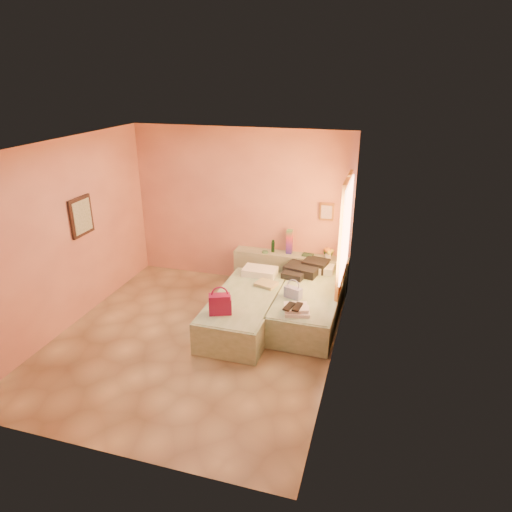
% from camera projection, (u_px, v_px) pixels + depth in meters
% --- Properties ---
extents(ground, '(4.50, 4.50, 0.00)m').
position_uv_depth(ground, '(195.00, 339.00, 6.73)').
color(ground, tan).
rests_on(ground, ground).
extents(room_walls, '(4.02, 4.51, 2.81)m').
position_uv_depth(room_walls, '(217.00, 213.00, 6.50)').
color(room_walls, '#F1A180').
rests_on(room_walls, ground).
extents(headboard_ledge, '(2.05, 0.30, 0.65)m').
position_uv_depth(headboard_ledge, '(290.00, 271.00, 8.22)').
color(headboard_ledge, '#A4B090').
rests_on(headboard_ledge, ground).
extents(bed_left, '(0.92, 2.01, 0.50)m').
position_uv_depth(bed_left, '(246.00, 310.00, 7.03)').
color(bed_left, beige).
rests_on(bed_left, ground).
extents(bed_right, '(0.92, 2.01, 0.50)m').
position_uv_depth(bed_right, '(308.00, 305.00, 7.18)').
color(bed_right, beige).
rests_on(bed_right, ground).
extents(water_bottle, '(0.08, 0.08, 0.22)m').
position_uv_depth(water_bottle, '(273.00, 246.00, 8.15)').
color(water_bottle, '#14391D').
rests_on(water_bottle, headboard_ledge).
extents(rainbow_box, '(0.10, 0.10, 0.44)m').
position_uv_depth(rainbow_box, '(289.00, 242.00, 8.05)').
color(rainbow_box, '#9A1342').
rests_on(rainbow_box, headboard_ledge).
extents(small_dish, '(0.14, 0.14, 0.03)m').
position_uv_depth(small_dish, '(265.00, 252.00, 8.15)').
color(small_dish, '#437B51').
rests_on(small_dish, headboard_ledge).
extents(green_book, '(0.20, 0.16, 0.03)m').
position_uv_depth(green_book, '(308.00, 255.00, 8.02)').
color(green_book, '#254530').
rests_on(green_book, headboard_ledge).
extents(flower_vase, '(0.20, 0.20, 0.25)m').
position_uv_depth(flower_vase, '(328.00, 252.00, 7.85)').
color(flower_vase, silver).
rests_on(flower_vase, headboard_ledge).
extents(magenta_handbag, '(0.36, 0.28, 0.29)m').
position_uv_depth(magenta_handbag, '(220.00, 304.00, 6.39)').
color(magenta_handbag, '#9A1342').
rests_on(magenta_handbag, bed_left).
extents(khaki_garment, '(0.37, 0.33, 0.05)m').
position_uv_depth(khaki_garment, '(266.00, 284.00, 7.25)').
color(khaki_garment, tan).
rests_on(khaki_garment, bed_left).
extents(clothes_pile, '(0.73, 0.73, 0.18)m').
position_uv_depth(clothes_pile, '(305.00, 269.00, 7.65)').
color(clothes_pile, black).
rests_on(clothes_pile, bed_right).
extents(blue_handbag, '(0.29, 0.20, 0.17)m').
position_uv_depth(blue_handbag, '(293.00, 293.00, 6.84)').
color(blue_handbag, '#4656A8').
rests_on(blue_handbag, bed_right).
extents(towel_stack, '(0.41, 0.38, 0.10)m').
position_uv_depth(towel_stack, '(297.00, 310.00, 6.43)').
color(towel_stack, white).
rests_on(towel_stack, bed_right).
extents(sandal_pair, '(0.23, 0.28, 0.03)m').
position_uv_depth(sandal_pair, '(293.00, 307.00, 6.37)').
color(sandal_pair, black).
rests_on(sandal_pair, towel_stack).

